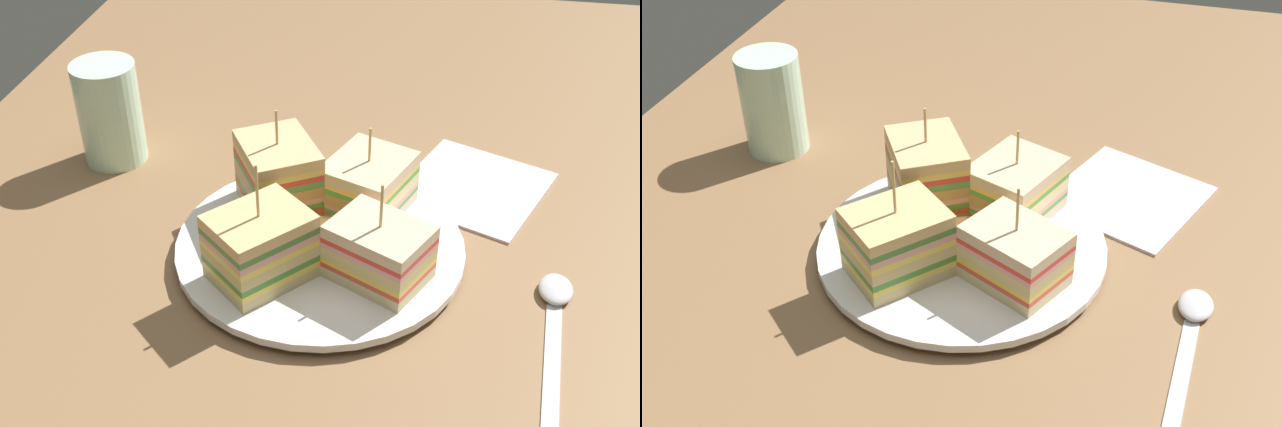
{
  "view_description": "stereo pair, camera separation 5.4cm",
  "coord_description": "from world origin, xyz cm",
  "views": [
    {
      "loc": [
        -52.56,
        -9.25,
        43.33
      ],
      "look_at": [
        0.0,
        0.0,
        4.31
      ],
      "focal_mm": 44.53,
      "sensor_mm": 36.0,
      "label": 1
    },
    {
      "loc": [
        -51.36,
        -14.5,
        43.33
      ],
      "look_at": [
        0.0,
        0.0,
        4.31
      ],
      "focal_mm": 44.53,
      "sensor_mm": 36.0,
      "label": 2
    }
  ],
  "objects": [
    {
      "name": "ground_plane",
      "position": [
        0.0,
        0.0,
        -0.9
      ],
      "size": [
        128.06,
        81.9,
        1.8
      ],
      "primitive_type": "cube",
      "color": "olive"
    },
    {
      "name": "plate",
      "position": [
        0.0,
        0.0,
        0.79
      ],
      "size": [
        24.73,
        24.73,
        1.31
      ],
      "color": "white",
      "rests_on": "ground_plane"
    },
    {
      "name": "sandwich_wedge_0",
      "position": [
        5.47,
        -3.34,
        3.85
      ],
      "size": [
        9.36,
        8.71,
        8.37
      ],
      "rotation": [
        0.0,
        0.0,
        9.04
      ],
      "color": "beige",
      "rests_on": "plate"
    },
    {
      "name": "sandwich_wedge_1",
      "position": [
        4.56,
        4.53,
        4.57
      ],
      "size": [
        9.53,
        9.0,
        9.82
      ],
      "rotation": [
        0.0,
        0.0,
        9.96
      ],
      "color": "#CFC589",
      "rests_on": "plate"
    },
    {
      "name": "sandwich_wedge_2",
      "position": [
        -5.14,
        3.85,
        4.28
      ],
      "size": [
        9.51,
        9.39,
        10.63
      ],
      "rotation": [
        0.0,
        0.0,
        11.83
      ],
      "color": "#CEB97D",
      "rests_on": "plate"
    },
    {
      "name": "sandwich_wedge_3",
      "position": [
        -3.56,
        -5.33,
        3.8
      ],
      "size": [
        8.41,
        9.26,
        8.9
      ],
      "rotation": [
        0.0,
        0.0,
        13.66
      ],
      "color": "beige",
      "rests_on": "plate"
    },
    {
      "name": "chip_pile",
      "position": [
        0.24,
        -0.16,
        2.29
      ],
      "size": [
        7.22,
        6.76,
        2.5
      ],
      "color": "#DEBD67",
      "rests_on": "plate"
    },
    {
      "name": "spoon",
      "position": [
        -3.94,
        -19.54,
        0.4
      ],
      "size": [
        16.4,
        3.36,
        1.0
      ],
      "rotation": [
        0.0,
        0.0,
        6.2
      ],
      "color": "silver",
      "rests_on": "ground_plane"
    },
    {
      "name": "napkin",
      "position": [
        12.46,
        -12.89,
        0.25
      ],
      "size": [
        16.82,
        16.52,
        0.5
      ],
      "primitive_type": "cube",
      "rotation": [
        0.0,
        0.0,
        -0.39
      ],
      "color": "silver",
      "rests_on": "ground_plane"
    },
    {
      "name": "drinking_glass",
      "position": [
        11.82,
        23.17,
        4.41
      ],
      "size": [
        6.25,
        6.25,
        10.38
      ],
      "color": "silver",
      "rests_on": "ground_plane"
    }
  ]
}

